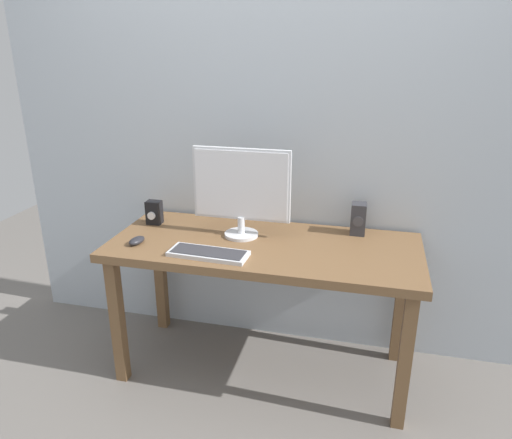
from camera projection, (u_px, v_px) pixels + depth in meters
name	position (u px, v px, depth m)	size (l,w,h in m)	color
ground_plane	(263.00, 367.00, 2.58)	(6.00, 6.00, 0.00)	slate
wall_back	(281.00, 73.00, 2.39)	(3.06, 0.04, 3.00)	#B2BCC6
desk	(264.00, 259.00, 2.36)	(1.50, 0.64, 0.73)	brown
monitor	(241.00, 189.00, 2.35)	(0.49, 0.17, 0.45)	silver
keyboard_primary	(208.00, 253.00, 2.19)	(0.37, 0.15, 0.02)	silver
mouse	(137.00, 241.00, 2.32)	(0.05, 0.10, 0.03)	#232328
speaker_right	(358.00, 219.00, 2.42)	(0.07, 0.09, 0.16)	#333338
audio_controller	(154.00, 213.00, 2.56)	(0.08, 0.07, 0.13)	black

